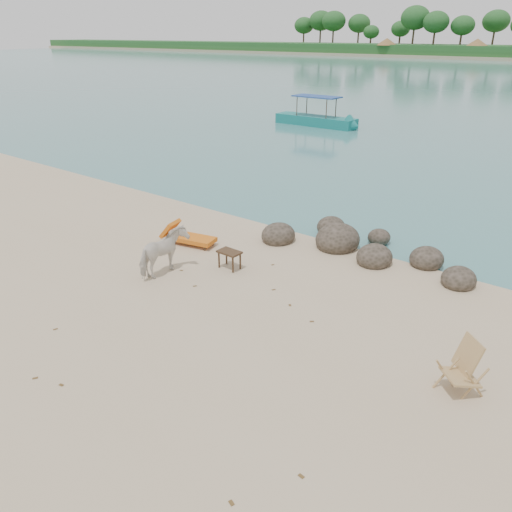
{
  "coord_description": "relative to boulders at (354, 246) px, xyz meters",
  "views": [
    {
      "loc": [
        7.06,
        -6.76,
        5.97
      ],
      "look_at": [
        0.28,
        2.0,
        1.0
      ],
      "focal_mm": 35.0,
      "sensor_mm": 36.0,
      "label": 1
    }
  ],
  "objects": [
    {
      "name": "boulders",
      "position": [
        0.0,
        0.0,
        0.0
      ],
      "size": [
        6.35,
        2.84,
        0.98
      ],
      "rotation": [
        0.0,
        0.0,
        0.26
      ],
      "color": "#2E281E",
      "rests_on": "ground"
    },
    {
      "name": "deck_chair",
      "position": [
        4.48,
        -4.6,
        0.3
      ],
      "size": [
        0.91,
        0.91,
        0.96
      ],
      "primitive_type": null,
      "rotation": [
        0.0,
        0.0,
        -0.73
      ],
      "color": "tan",
      "rests_on": "ground"
    },
    {
      "name": "side_table",
      "position": [
        -2.15,
        -3.17,
        0.07
      ],
      "size": [
        0.64,
        0.42,
        0.51
      ],
      "primitive_type": null,
      "rotation": [
        0.0,
        0.0,
        -0.02
      ],
      "color": "#372616",
      "rests_on": "ground"
    },
    {
      "name": "dead_leaves",
      "position": [
        -1.03,
        -5.51,
        -0.18
      ],
      "size": [
        7.82,
        6.93,
        0.0
      ],
      "color": "brown",
      "rests_on": "ground"
    },
    {
      "name": "cow",
      "position": [
        -3.3,
        -4.51,
        0.43
      ],
      "size": [
        0.77,
        1.51,
        1.24
      ],
      "primitive_type": "imported",
      "rotation": [
        0.0,
        0.0,
        3.21
      ],
      "color": "silver",
      "rests_on": "ground"
    },
    {
      "name": "boat_near",
      "position": [
        -12.72,
        18.55,
        1.44
      ],
      "size": [
        6.69,
        1.51,
        3.25
      ],
      "primitive_type": null,
      "rotation": [
        0.0,
        0.0,
        -0.0
      ],
      "color": "#14706E",
      "rests_on": "water"
    },
    {
      "name": "lounge_chair",
      "position": [
        -4.19,
        -2.59,
        0.1
      ],
      "size": [
        1.98,
        1.05,
        0.56
      ],
      "primitive_type": null,
      "rotation": [
        0.0,
        0.0,
        0.22
      ],
      "color": "#CE6318",
      "rests_on": "ground"
    }
  ]
}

